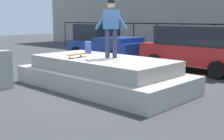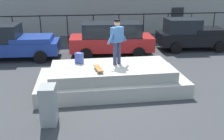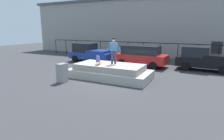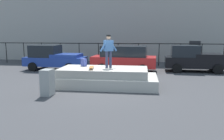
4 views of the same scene
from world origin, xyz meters
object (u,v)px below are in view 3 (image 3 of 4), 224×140
at_px(backpack, 98,59).
at_px(car_blue_pickup_near, 90,53).
at_px(skateboard, 99,63).
at_px(skateboarder, 114,49).
at_px(car_red_hatchback_mid, 141,55).
at_px(utility_box, 62,73).
at_px(car_black_pickup_far, 203,59).

relative_size(backpack, car_blue_pickup_near, 0.09).
distance_m(skateboard, backpack, 1.20).
bearing_deg(skateboarder, backpack, 166.33).
relative_size(car_blue_pickup_near, car_red_hatchback_mid, 0.97).
xyz_separation_m(backpack, utility_box, (-0.95, -2.70, -0.56)).
xyz_separation_m(skateboarder, utility_box, (-2.36, -2.36, -1.34)).
bearing_deg(car_red_hatchback_mid, car_black_pickup_far, 6.32).
bearing_deg(car_red_hatchback_mid, skateboarder, -95.45).
relative_size(backpack, car_red_hatchback_mid, 0.09).
bearing_deg(utility_box, skateboard, 50.30).
relative_size(skateboard, car_blue_pickup_near, 0.17).
bearing_deg(utility_box, car_red_hatchback_mid, 71.50).
bearing_deg(skateboard, car_red_hatchback_mid, 77.03).
bearing_deg(car_black_pickup_far, skateboard, -136.71).
xyz_separation_m(car_black_pickup_far, utility_box, (-7.71, -7.46, -0.35)).
bearing_deg(skateboard, backpack, 122.69).
xyz_separation_m(skateboard, car_blue_pickup_near, (-4.05, 5.20, -0.13)).
distance_m(skateboarder, car_black_pickup_far, 7.46).
bearing_deg(utility_box, backpack, 74.19).
bearing_deg(skateboarder, car_red_hatchback_mid, 84.55).
distance_m(car_blue_pickup_near, car_black_pickup_far, 10.18).
relative_size(car_black_pickup_far, utility_box, 3.73).
bearing_deg(skateboarder, utility_box, -135.01).
height_order(car_black_pickup_far, utility_box, car_black_pickup_far).
bearing_deg(car_blue_pickup_near, skateboard, -52.12).
xyz_separation_m(car_blue_pickup_near, utility_box, (2.45, -6.90, -0.33)).
bearing_deg(car_blue_pickup_near, skateboarder, -43.31).
xyz_separation_m(backpack, car_red_hatchback_mid, (1.85, 4.21, -0.18)).
height_order(skateboarder, car_red_hatchback_mid, skateboarder).
xyz_separation_m(skateboard, utility_box, (-1.59, -1.70, -0.45)).
height_order(skateboarder, utility_box, skateboarder).
bearing_deg(utility_box, car_blue_pickup_near, 113.07).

